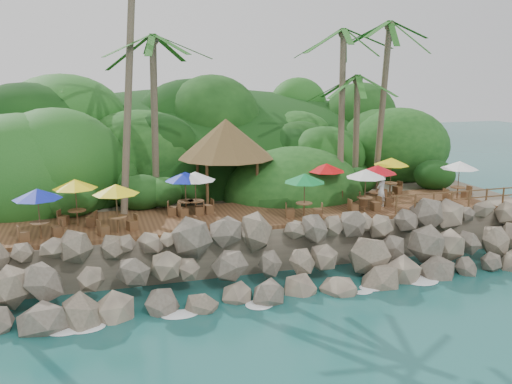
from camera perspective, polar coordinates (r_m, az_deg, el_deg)
name	(u,v)px	position (r m, az deg, el deg)	size (l,w,h in m)	color
ground	(297,300)	(23.04, 4.39, -11.44)	(140.00, 140.00, 0.00)	#19514F
land_base	(215,195)	(37.35, -4.43, -0.32)	(32.00, 25.20, 2.10)	gray
jungle_hill	(196,188)	(44.76, -6.47, 0.42)	(44.80, 28.00, 15.40)	#143811
seawall	(281,259)	(24.35, 2.74, -7.15)	(29.00, 4.00, 2.30)	gray
terrace	(256,215)	(27.67, 0.00, -2.43)	(26.00, 5.00, 0.20)	brown
jungle_foliage	(218,213)	(36.65, -4.06, -2.26)	(44.00, 16.00, 12.00)	#143811
foam_line	(294,297)	(23.28, 4.12, -11.09)	(25.20, 0.80, 0.06)	white
palms	(230,15)	(29.48, -2.77, 18.32)	(29.39, 6.72, 14.99)	brown
palapa	(226,139)	(29.99, -3.23, 5.72)	(5.44, 5.44, 4.60)	brown
dining_clusters	(269,178)	(27.10, 1.38, 1.51)	(24.14, 5.27, 2.25)	brown
railing	(461,198)	(30.30, 21.01, -0.57)	(8.30, 0.10, 1.00)	brown
waiter	(381,191)	(29.43, 13.22, 0.12)	(0.65, 0.42, 1.77)	white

